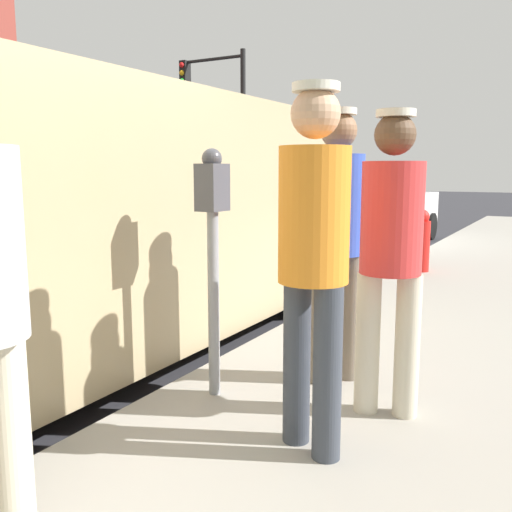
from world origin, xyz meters
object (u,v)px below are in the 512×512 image
at_px(parked_van, 101,218).
at_px(pedestrian_in_orange, 314,246).
at_px(parking_meter_near, 213,231).
at_px(parked_sedan_ahead, 367,209).
at_px(fire_hydrant, 421,241).
at_px(pedestrian_in_red, 391,245).
at_px(traffic_light_corner, 220,107).
at_px(pedestrian_in_blue, 337,228).

bearing_deg(parked_van, pedestrian_in_orange, -21.72).
height_order(parking_meter_near, parked_sedan_ahead, parking_meter_near).
distance_m(pedestrian_in_orange, fire_hydrant, 5.40).
relative_size(pedestrian_in_orange, pedestrian_in_red, 1.04).
distance_m(parking_meter_near, parked_van, 1.61).
bearing_deg(parked_van, traffic_light_corner, 119.03).
bearing_deg(fire_hydrant, parked_van, -109.99).
bearing_deg(parked_van, pedestrian_in_red, -7.30).
distance_m(pedestrian_in_orange, parked_van, 2.49).
bearing_deg(parking_meter_near, traffic_light_corner, 123.05).
bearing_deg(parked_sedan_ahead, pedestrian_in_blue, -73.02).
height_order(traffic_light_corner, fire_hydrant, traffic_light_corner).
distance_m(traffic_light_corner, fire_hydrant, 11.35).
distance_m(pedestrian_in_orange, pedestrian_in_red, 0.63).
bearing_deg(pedestrian_in_red, fire_hydrant, 100.97).
relative_size(parked_van, traffic_light_corner, 1.00).
relative_size(parking_meter_near, pedestrian_in_blue, 0.86).
bearing_deg(traffic_light_corner, pedestrian_in_blue, -53.83).
relative_size(pedestrian_in_red, pedestrian_in_blue, 0.97).
relative_size(pedestrian_in_red, traffic_light_corner, 0.33).
xyz_separation_m(pedestrian_in_orange, traffic_light_corner, (-8.84, 12.68, 2.33)).
bearing_deg(pedestrian_in_orange, parked_sedan_ahead, 106.76).
bearing_deg(parking_meter_near, parked_sedan_ahead, 102.14).
bearing_deg(pedestrian_in_blue, traffic_light_corner, 126.17).
relative_size(parking_meter_near, pedestrian_in_orange, 0.85).
bearing_deg(pedestrian_in_red, parking_meter_near, -165.87).
bearing_deg(pedestrian_in_orange, traffic_light_corner, 124.88).
distance_m(pedestrian_in_red, traffic_light_corner, 15.28).
bearing_deg(fire_hydrant, pedestrian_in_red, -79.03).
relative_size(parked_van, parked_sedan_ahead, 1.17).
height_order(pedestrian_in_red, traffic_light_corner, traffic_light_corner).
height_order(pedestrian_in_orange, parked_van, parked_van).
xyz_separation_m(pedestrian_in_orange, parked_sedan_ahead, (-2.58, 8.57, -0.43)).
xyz_separation_m(parking_meter_near, pedestrian_in_orange, (0.81, -0.34, 0.00)).
xyz_separation_m(parking_meter_near, parked_van, (-1.50, 0.58, -0.03)).
xyz_separation_m(pedestrian_in_blue, traffic_light_corner, (-8.59, 11.75, 2.34)).
relative_size(parked_sedan_ahead, traffic_light_corner, 0.86).
distance_m(parked_sedan_ahead, fire_hydrant, 3.76).
xyz_separation_m(pedestrian_in_red, pedestrian_in_blue, (-0.45, 0.33, 0.04)).
bearing_deg(traffic_light_corner, parked_sedan_ahead, -33.30).
xyz_separation_m(parking_meter_near, pedestrian_in_blue, (0.56, 0.59, -0.01)).
distance_m(pedestrian_in_blue, fire_hydrant, 4.45).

